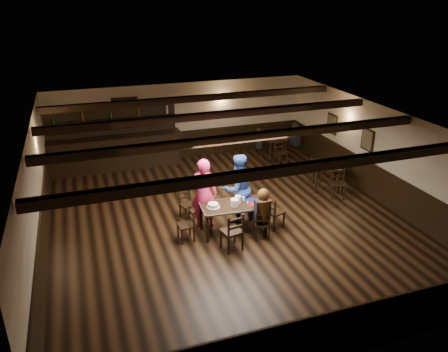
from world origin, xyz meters
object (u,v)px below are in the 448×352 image
object	(u,v)px
woman_pink	(204,193)
bar_counter	(115,148)
man_blue	(238,188)
chair_near_right	(262,222)
cake	(213,206)
dining_table	(233,208)
chair_near_left	(234,230)

from	to	relation	value
woman_pink	bar_counter	world-z (taller)	bar_counter
bar_counter	man_blue	bearing A→B (deg)	-61.23
chair_near_right	cake	distance (m)	1.25
cake	dining_table	bearing A→B (deg)	-3.77
man_blue	cake	distance (m)	0.98
woman_pink	chair_near_left	bearing A→B (deg)	123.18
woman_pink	man_blue	xyz separation A→B (m)	(0.92, 0.01, -0.00)
chair_near_right	bar_counter	world-z (taller)	bar_counter
woman_pink	bar_counter	xyz separation A→B (m)	(-1.69, 4.76, -0.19)
chair_near_right	man_blue	world-z (taller)	man_blue
woman_pink	cake	bearing A→B (deg)	120.54
woman_pink	man_blue	bearing A→B (deg)	-158.78
chair_near_right	woman_pink	xyz separation A→B (m)	(-1.13, 1.10, 0.46)
dining_table	man_blue	xyz separation A→B (m)	(0.33, 0.55, 0.24)
dining_table	bar_counter	bearing A→B (deg)	113.29
woman_pink	bar_counter	size ratio (longest dim) A/B	0.41
chair_near_right	woman_pink	size ratio (longest dim) A/B	0.43
chair_near_left	cake	xyz separation A→B (m)	(-0.22, 0.85, 0.25)
man_blue	woman_pink	bearing A→B (deg)	-11.06
chair_near_left	chair_near_right	world-z (taller)	chair_near_left
dining_table	bar_counter	world-z (taller)	bar_counter
dining_table	bar_counter	size ratio (longest dim) A/B	0.37
dining_table	bar_counter	xyz separation A→B (m)	(-2.28, 5.29, 0.05)
chair_near_left	bar_counter	distance (m)	6.42
chair_near_right	chair_near_left	bearing A→B (deg)	-163.69
dining_table	chair_near_right	xyz separation A→B (m)	(0.54, -0.57, -0.21)
bar_counter	woman_pink	bearing A→B (deg)	-70.50
chair_near_right	woman_pink	world-z (taller)	woman_pink
chair_near_left	cake	size ratio (longest dim) A/B	2.94
dining_table	chair_near_right	bearing A→B (deg)	-46.90
chair_near_left	man_blue	xyz separation A→B (m)	(0.61, 1.36, 0.36)
dining_table	cake	distance (m)	0.52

